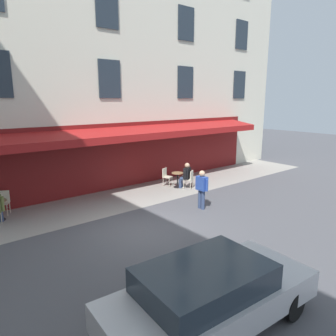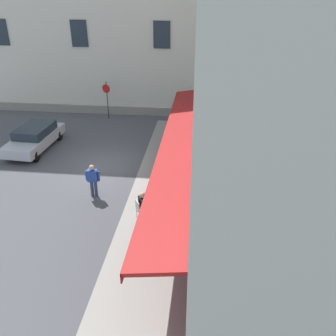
% 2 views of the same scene
% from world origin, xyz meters
% --- Properties ---
extents(ground_plane, '(70.00, 70.00, 0.00)m').
position_xyz_m(ground_plane, '(0.00, 0.00, 0.00)').
color(ground_plane, '#4C4C51').
extents(sidewalk_cafe_terrace, '(20.50, 3.20, 0.01)m').
position_xyz_m(sidewalk_cafe_terrace, '(-3.25, -3.40, 0.00)').
color(sidewalk_cafe_terrace, gray).
rests_on(sidewalk_cafe_terrace, ground_plane).
extents(cafe_building_facade, '(20.00, 10.70, 15.00)m').
position_xyz_m(cafe_building_facade, '(-4.00, -9.49, 7.49)').
color(cafe_building_facade, beige).
rests_on(cafe_building_facade, ground_plane).
extents(cafe_table_near_entrance, '(0.60, 0.60, 0.75)m').
position_xyz_m(cafe_table_near_entrance, '(-4.26, -3.18, 0.49)').
color(cafe_table_near_entrance, black).
rests_on(cafe_table_near_entrance, ground_plane).
extents(cafe_chair_cream_near_door, '(0.55, 0.55, 0.91)m').
position_xyz_m(cafe_chair_cream_near_door, '(-4.58, -2.63, 0.55)').
color(cafe_chair_cream_near_door, beige).
rests_on(cafe_chair_cream_near_door, ground_plane).
extents(cafe_chair_cream_kerbside, '(0.53, 0.53, 0.91)m').
position_xyz_m(cafe_chair_cream_kerbside, '(-4.00, -3.75, 0.55)').
color(cafe_chair_cream_kerbside, beige).
rests_on(cafe_chair_cream_kerbside, ground_plane).
extents(cafe_chair_cream_under_awning, '(0.54, 0.54, 0.91)m').
position_xyz_m(cafe_chair_cream_under_awning, '(3.30, -4.54, 0.55)').
color(cafe_chair_cream_under_awning, beige).
rests_on(cafe_chair_cream_under_awning, ground_plane).
extents(seated_companion_in_black, '(0.60, 0.62, 1.28)m').
position_xyz_m(seated_companion_in_black, '(-4.47, -2.82, 0.69)').
color(seated_companion_in_black, navy).
rests_on(seated_companion_in_black, ground_plane).
extents(walking_pedestrian_in_blue, '(0.26, 0.65, 1.57)m').
position_xyz_m(walking_pedestrian_in_blue, '(-2.98, -0.23, 0.92)').
color(walking_pedestrian_in_blue, navy).
rests_on(walking_pedestrian_in_blue, ground_plane).
extents(parked_car_silver, '(4.41, 2.07, 1.33)m').
position_xyz_m(parked_car_silver, '(1.65, 4.58, 0.71)').
color(parked_car_silver, '#B7B7BC').
rests_on(parked_car_silver, ground_plane).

